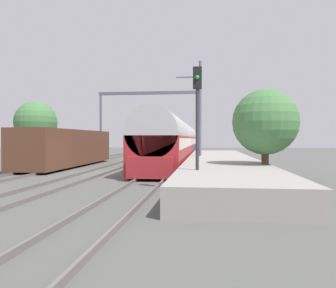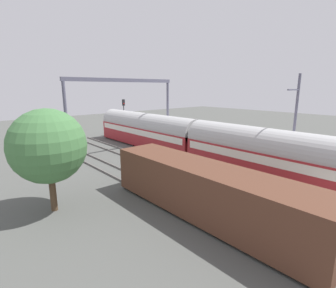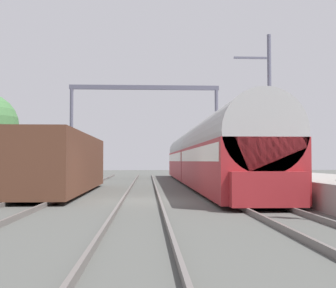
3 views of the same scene
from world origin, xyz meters
TOP-DOWN VIEW (x-y plane):
  - ground at (0.00, 0.00)m, footprint 120.00×120.00m
  - track_far_west at (-3.99, 0.00)m, footprint 1.51×60.00m
  - track_west at (0.00, 0.00)m, footprint 1.52×60.00m
  - track_east at (3.99, 0.00)m, footprint 1.51×60.00m
  - platform at (7.81, 2.00)m, footprint 4.40×28.00m
  - passenger_train at (3.99, 12.32)m, footprint 2.93×32.85m
  - freight_car at (-3.99, 4.42)m, footprint 2.80×13.00m
  - person_crossing at (5.51, 16.78)m, footprint 0.47×0.40m
  - railway_signal_near at (6.47, -7.07)m, footprint 0.36×0.30m
  - railway_signal_far at (5.91, 28.52)m, footprint 0.36×0.30m
  - catenary_gantry at (0.00, 18.87)m, footprint 12.38×0.28m
  - catenary_pole_east_mid at (6.34, 4.32)m, footprint 1.90×0.20m
  - tree_west_background at (-10.02, 10.69)m, footprint 4.14×4.14m
  - tree_east_background at (9.77, -3.67)m, footprint 3.27×3.27m

SIDE VIEW (x-z plane):
  - ground at x=0.00m, z-range 0.00..0.00m
  - track_far_west at x=-3.99m, z-range 0.00..0.16m
  - track_west at x=0.00m, z-range 0.00..0.16m
  - track_east at x=3.99m, z-range 0.00..0.16m
  - platform at x=7.81m, z-range 0.00..0.90m
  - person_crossing at x=5.51m, z-range 0.16..1.89m
  - freight_car at x=-3.99m, z-range 0.12..2.82m
  - passenger_train at x=3.99m, z-range 0.06..3.88m
  - tree_east_background at x=9.77m, z-range 0.68..5.33m
  - railway_signal_near at x=6.47m, z-range 0.71..5.83m
  - railway_signal_far at x=5.91m, z-range 0.72..5.99m
  - tree_west_background at x=-10.02m, z-range 0.86..6.76m
  - catenary_pole_east_mid at x=6.34m, z-range 0.15..8.15m
  - catenary_gantry at x=0.00m, z-range 1.69..9.55m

